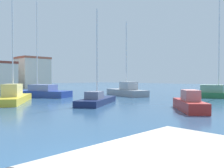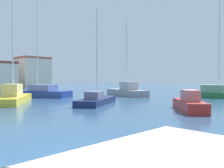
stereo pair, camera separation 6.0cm
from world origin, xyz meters
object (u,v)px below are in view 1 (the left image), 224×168
sailboat_grey_distant_east (127,91)px  sailboat_navy_behind_lamppost (97,99)px  sailboat_yellow_outer_mooring (13,96)px  sailboat_blue_mid_harbor (39,92)px  sailboat_green_center_channel (217,93)px  motorboat_red_far_right (190,103)px

sailboat_grey_distant_east → sailboat_navy_behind_lamppost: (-10.26, -5.47, -0.22)m
sailboat_yellow_outer_mooring → sailboat_blue_mid_harbor: bearing=43.5°
sailboat_blue_mid_harbor → sailboat_yellow_outer_mooring: size_ratio=1.12×
sailboat_grey_distant_east → sailboat_blue_mid_harbor: sailboat_blue_mid_harbor is taller
sailboat_navy_behind_lamppost → sailboat_green_center_channel: bearing=-17.9°
sailboat_grey_distant_east → sailboat_navy_behind_lamppost: size_ratio=1.17×
sailboat_grey_distant_east → motorboat_red_far_right: sailboat_grey_distant_east is taller
sailboat_navy_behind_lamppost → sailboat_grey_distant_east: bearing=28.1°
sailboat_navy_behind_lamppost → sailboat_yellow_outer_mooring: size_ratio=0.80×
sailboat_grey_distant_east → sailboat_blue_mid_harbor: bearing=147.3°
sailboat_navy_behind_lamppost → motorboat_red_far_right: sailboat_navy_behind_lamppost is taller
sailboat_yellow_outer_mooring → sailboat_grey_distant_east: bearing=-4.7°
sailboat_navy_behind_lamppost → motorboat_red_far_right: size_ratio=1.85×
sailboat_navy_behind_lamppost → sailboat_yellow_outer_mooring: sailboat_yellow_outer_mooring is taller
sailboat_blue_mid_harbor → sailboat_green_center_channel: (14.78, -16.68, -0.04)m
motorboat_red_far_right → sailboat_blue_mid_harbor: bearing=94.4°
sailboat_blue_mid_harbor → motorboat_red_far_right: 19.97m
sailboat_navy_behind_lamppost → motorboat_red_far_right: 8.35m
sailboat_navy_behind_lamppost → sailboat_green_center_channel: sailboat_green_center_channel is taller
sailboat_yellow_outer_mooring → motorboat_red_far_right: 16.36m
sailboat_navy_behind_lamppost → motorboat_red_far_right: bearing=-76.6°
sailboat_navy_behind_lamppost → sailboat_yellow_outer_mooring: bearing=126.2°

